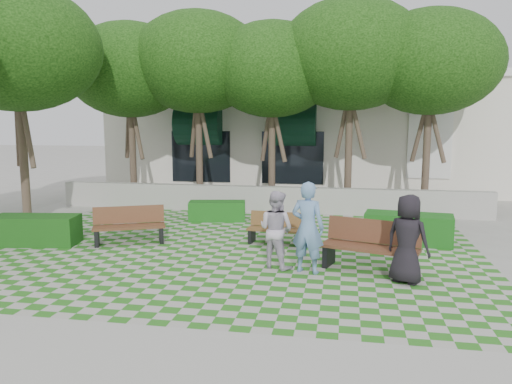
% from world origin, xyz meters
% --- Properties ---
extents(ground, '(90.00, 90.00, 0.00)m').
position_xyz_m(ground, '(0.00, 0.00, 0.00)').
color(ground, gray).
rests_on(ground, ground).
extents(lawn, '(12.00, 12.00, 0.00)m').
position_xyz_m(lawn, '(0.00, 1.00, 0.01)').
color(lawn, '#2B721E').
rests_on(lawn, ground).
extents(sidewalk_south, '(16.00, 2.00, 0.01)m').
position_xyz_m(sidewalk_south, '(0.00, -4.70, 0.01)').
color(sidewalk_south, '#9E9B93').
rests_on(sidewalk_south, ground).
extents(retaining_wall, '(15.00, 0.36, 0.90)m').
position_xyz_m(retaining_wall, '(0.00, 6.20, 0.45)').
color(retaining_wall, '#9E9B93').
rests_on(retaining_wall, ground).
extents(bench_east, '(2.15, 1.26, 1.07)m').
position_xyz_m(bench_east, '(3.28, -0.08, 0.52)').
color(bench_east, '#4F2C1B').
rests_on(bench_east, ground).
extents(bench_mid, '(1.60, 0.68, 0.82)m').
position_xyz_m(bench_mid, '(1.02, 1.84, 0.39)').
color(bench_mid, brown).
rests_on(bench_mid, ground).
extents(bench_west, '(1.91, 1.30, 0.96)m').
position_xyz_m(bench_west, '(-2.81, 1.21, 0.46)').
color(bench_west, '#522F1C').
rests_on(bench_west, ground).
extents(hedge_east, '(2.32, 1.20, 0.77)m').
position_xyz_m(hedge_east, '(4.36, 2.52, 0.39)').
color(hedge_east, '#144D15').
rests_on(hedge_east, ground).
extents(hedge_midleft, '(1.87, 1.02, 0.62)m').
position_xyz_m(hedge_midleft, '(-1.29, 4.45, 0.31)').
color(hedge_midleft, '#165216').
rests_on(hedge_midleft, ground).
extents(hedge_west, '(2.25, 1.16, 0.75)m').
position_xyz_m(hedge_west, '(-5.15, 0.67, 0.38)').
color(hedge_west, '#144412').
rests_on(hedge_west, ground).
extents(person_blue, '(0.81, 0.64, 1.95)m').
position_xyz_m(person_blue, '(1.96, -0.49, 0.97)').
color(person_blue, '#668CBB').
rests_on(person_blue, ground).
extents(person_dark, '(1.04, 0.93, 1.78)m').
position_xyz_m(person_dark, '(3.94, -0.80, 0.89)').
color(person_dark, black).
rests_on(person_dark, ground).
extents(person_white, '(1.02, 0.94, 1.70)m').
position_xyz_m(person_white, '(1.25, -0.23, 0.85)').
color(person_white, '#BEB3C5').
rests_on(person_white, ground).
extents(tree_row, '(17.70, 13.40, 7.41)m').
position_xyz_m(tree_row, '(-1.86, 5.95, 5.18)').
color(tree_row, '#47382B').
rests_on(tree_row, ground).
extents(building, '(18.00, 8.92, 5.15)m').
position_xyz_m(building, '(0.93, 14.08, 2.52)').
color(building, silver).
rests_on(building, ground).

